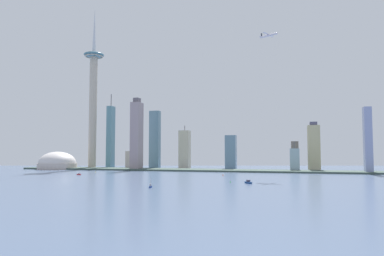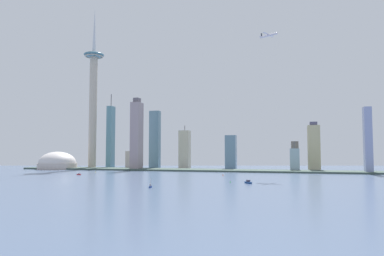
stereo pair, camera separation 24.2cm
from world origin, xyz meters
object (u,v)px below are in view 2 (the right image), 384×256
at_px(skyscraper_5, 155,140).
at_px(channel_buoy_1, 230,182).
at_px(stadium_dome, 57,164).
at_px(skyscraper_7, 368,140).
at_px(observation_tower, 93,92).
at_px(skyscraper_9, 295,156).
at_px(skyscraper_1, 314,147).
at_px(skyscraper_10, 111,137).
at_px(skyscraper_0, 137,135).
at_px(boat_2, 150,186).
at_px(airplane, 269,35).
at_px(boat_1, 79,174).
at_px(skyscraper_4, 132,160).
at_px(skyscraper_2, 231,152).
at_px(channel_buoy_2, 96,172).
at_px(skyscraper_3, 185,149).
at_px(channel_buoy_0, 223,175).
at_px(skyscraper_6, 295,160).
at_px(boat_0, 248,182).

distance_m(skyscraper_5, channel_buoy_1, 387.86).
bearing_deg(stadium_dome, skyscraper_7, 0.79).
relative_size(observation_tower, skyscraper_9, 6.14).
distance_m(skyscraper_1, skyscraper_10, 458.32).
height_order(skyscraper_0, boat_2, skyscraper_0).
bearing_deg(airplane, skyscraper_0, -169.80).
bearing_deg(stadium_dome, boat_1, -45.42).
distance_m(skyscraper_4, skyscraper_7, 505.44).
distance_m(skyscraper_2, channel_buoy_2, 291.40).
xyz_separation_m(skyscraper_0, skyscraper_5, (19.67, 58.24, -8.18)).
bearing_deg(channel_buoy_2, skyscraper_3, 60.13).
bearing_deg(skyscraper_3, skyscraper_5, -142.56).
xyz_separation_m(skyscraper_0, channel_buoy_0, (211.60, -127.93, -73.28)).
bearing_deg(channel_buoy_2, airplane, 3.12).
bearing_deg(channel_buoy_1, airplane, 75.55).
xyz_separation_m(skyscraper_4, airplane, (329.03, -150.72, 223.77)).
distance_m(skyscraper_6, channel_buoy_1, 299.86).
relative_size(skyscraper_9, skyscraper_10, 0.35).
relative_size(boat_2, channel_buoy_0, 3.68).
relative_size(skyscraper_0, boat_2, 14.47).
bearing_deg(skyscraper_2, channel_buoy_2, -143.74).
xyz_separation_m(skyscraper_1, boat_0, (-99.87, -321.04, -46.43)).
height_order(skyscraper_6, skyscraper_10, skyscraper_10).
bearing_deg(skyscraper_2, boat_2, -93.49).
height_order(skyscraper_4, skyscraper_7, skyscraper_7).
xyz_separation_m(skyscraper_9, channel_buoy_2, (-368.95, -193.06, -29.35)).
bearing_deg(skyscraper_2, skyscraper_10, -176.57).
relative_size(skyscraper_2, skyscraper_4, 1.86).
bearing_deg(boat_0, skyscraper_9, -41.59).
height_order(skyscraper_5, skyscraper_6, skyscraper_5).
height_order(observation_tower, skyscraper_1, observation_tower).
bearing_deg(stadium_dome, boat_2, -42.80).
bearing_deg(stadium_dome, skyscraper_5, 18.51).
relative_size(stadium_dome, skyscraper_0, 0.55).
bearing_deg(skyscraper_1, boat_2, -116.23).
bearing_deg(skyscraper_1, channel_buoy_2, -158.32).
bearing_deg(skyscraper_10, skyscraper_7, -5.78).
distance_m(skyscraper_0, channel_buoy_1, 357.81).
relative_size(observation_tower, skyscraper_3, 3.73).
xyz_separation_m(skyscraper_1, skyscraper_9, (-37.35, 31.53, -17.32)).
height_order(skyscraper_9, channel_buoy_1, skyscraper_9).
distance_m(skyscraper_1, boat_1, 462.35).
distance_m(skyscraper_10, channel_buoy_2, 177.63).
bearing_deg(skyscraper_5, channel_buoy_0, -44.13).
height_order(boat_0, channel_buoy_1, boat_0).
relative_size(skyscraper_0, skyscraper_10, 0.88).
height_order(boat_1, channel_buoy_2, boat_1).
xyz_separation_m(skyscraper_1, boat_1, (-396.68, -232.84, -46.96)).
height_order(skyscraper_10, boat_1, skyscraper_10).
distance_m(skyscraper_1, channel_buoy_2, 439.71).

